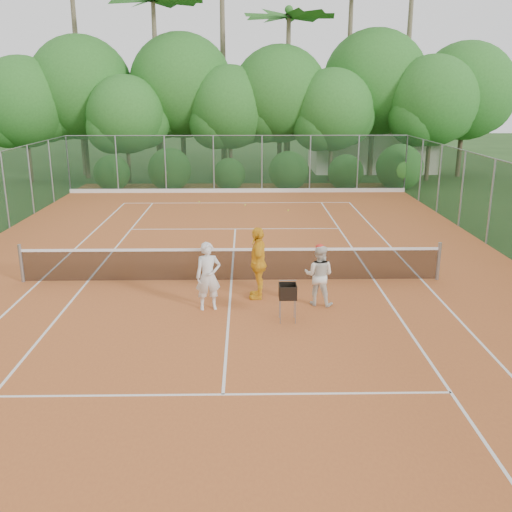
{
  "coord_description": "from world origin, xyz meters",
  "views": [
    {
      "loc": [
        0.43,
        -15.52,
        5.24
      ],
      "look_at": [
        0.68,
        -1.2,
        1.1
      ],
      "focal_mm": 40.0,
      "sensor_mm": 36.0,
      "label": 1
    }
  ],
  "objects": [
    {
      "name": "fence_back",
      "position": [
        0.0,
        15.0,
        1.52
      ],
      "size": [
        18.07,
        0.07,
        3.0
      ],
      "color": "#19381E",
      "rests_on": "clay_court"
    },
    {
      "name": "clay_court",
      "position": [
        0.0,
        0.0,
        0.01
      ],
      "size": [
        18.0,
        36.0,
        0.02
      ],
      "primitive_type": "cube",
      "color": "#B55D29",
      "rests_on": "ground"
    },
    {
      "name": "player_center_grp",
      "position": [
        2.26,
        -1.92,
        0.81
      ],
      "size": [
        0.91,
        0.8,
        1.59
      ],
      "color": "silver",
      "rests_on": "clay_court"
    },
    {
      "name": "ball_hopper",
      "position": [
        1.39,
        -3.0,
        0.74
      ],
      "size": [
        0.4,
        0.4,
        0.91
      ],
      "rotation": [
        0.0,
        0.0,
        0.24
      ],
      "color": "gray",
      "rests_on": "clay_court"
    },
    {
      "name": "club_building",
      "position": [
        9.0,
        24.0,
        1.5
      ],
      "size": [
        8.0,
        5.0,
        3.0
      ],
      "primitive_type": "cube",
      "color": "beige",
      "rests_on": "ground"
    },
    {
      "name": "tennis_net",
      "position": [
        0.0,
        0.0,
        0.53
      ],
      "size": [
        11.97,
        0.1,
        1.1
      ],
      "color": "gray",
      "rests_on": "clay_court"
    },
    {
      "name": "stray_ball_a",
      "position": [
        -1.86,
        12.03,
        0.05
      ],
      "size": [
        0.07,
        0.07,
        0.07
      ],
      "primitive_type": "sphere",
      "color": "#C9DF34",
      "rests_on": "clay_court"
    },
    {
      "name": "stray_ball_c",
      "position": [
        0.39,
        11.18,
        0.05
      ],
      "size": [
        0.07,
        0.07,
        0.07
      ],
      "primitive_type": "sphere",
      "color": "#C4E735",
      "rests_on": "clay_court"
    },
    {
      "name": "ground",
      "position": [
        0.0,
        0.0,
        0.0
      ],
      "size": [
        120.0,
        120.0,
        0.0
      ],
      "primitive_type": "plane",
      "color": "#214017",
      "rests_on": "ground"
    },
    {
      "name": "stray_ball_b",
      "position": [
        2.34,
        9.87,
        0.05
      ],
      "size": [
        0.07,
        0.07,
        0.07
      ],
      "primitive_type": "sphere",
      "color": "#C7E936",
      "rests_on": "clay_court"
    },
    {
      "name": "tropical_treeline",
      "position": [
        1.43,
        20.22,
        5.11
      ],
      "size": [
        32.1,
        8.49,
        15.03
      ],
      "color": "brown",
      "rests_on": "ground"
    },
    {
      "name": "court_markings",
      "position": [
        0.0,
        0.0,
        0.02
      ],
      "size": [
        11.03,
        23.83,
        0.01
      ],
      "color": "white",
      "rests_on": "clay_court"
    },
    {
      "name": "player_white",
      "position": [
        -0.51,
        -2.19,
        0.87
      ],
      "size": [
        0.69,
        0.51,
        1.71
      ],
      "primitive_type": "imported",
      "rotation": [
        0.0,
        0.0,
        0.18
      ],
      "color": "silver",
      "rests_on": "clay_court"
    },
    {
      "name": "player_yellow",
      "position": [
        0.74,
        -1.38,
        0.97
      ],
      "size": [
        0.52,
        1.14,
        1.9
      ],
      "primitive_type": "imported",
      "rotation": [
        0.0,
        0.0,
        -1.62
      ],
      "color": "yellow",
      "rests_on": "clay_court"
    }
  ]
}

